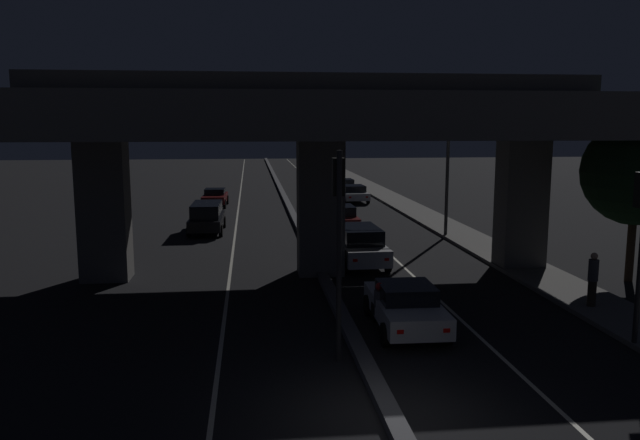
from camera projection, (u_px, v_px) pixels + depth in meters
name	position (u px, v px, depth m)	size (l,w,h in m)	color
ground_plane	(391.00, 421.00, 12.91)	(200.00, 200.00, 0.00)	black
lane_line_left_inner	(239.00, 206.00, 46.87)	(0.12, 126.00, 0.00)	beige
lane_line_right_inner	(336.00, 204.00, 47.69)	(0.12, 126.00, 0.00)	beige
median_divider	(288.00, 204.00, 47.26)	(0.42, 126.00, 0.23)	#4C4C51
sidewalk_right	(425.00, 216.00, 41.36)	(2.38, 126.00, 0.15)	#5B5956
elevated_overpass	(320.00, 126.00, 24.75)	(23.18, 9.24, 8.08)	#5B5956
traffic_light_left_of_median	(339.00, 219.00, 15.73)	(0.30, 0.49, 5.44)	black
street_lamp	(440.00, 154.00, 33.13)	(2.86, 0.32, 7.49)	#2D2D30
car_white_lead	(405.00, 306.00, 18.56)	(2.02, 4.36, 1.40)	silver
car_white_second	(359.00, 245.00, 27.12)	(2.10, 4.78, 1.68)	silver
car_dark_red_third	(339.00, 219.00, 35.11)	(2.01, 4.13, 1.58)	#591414
car_silver_fourth	(325.00, 206.00, 40.69)	(1.83, 4.28, 1.56)	gray
car_white_fifth	(353.00, 193.00, 49.21)	(2.15, 4.31, 1.34)	silver
car_silver_sixth	(344.00, 186.00, 54.92)	(1.93, 4.85, 1.32)	gray
car_black_lead_oncoming	(207.00, 216.00, 35.27)	(2.00, 4.69, 1.69)	black
car_dark_red_second_oncoming	(215.00, 197.00, 46.51)	(1.94, 4.02, 1.33)	#591414
motorcycle_black_filtering_near	(379.00, 309.00, 18.60)	(0.34, 2.00, 1.42)	black
motorcycle_white_filtering_mid	(327.00, 251.00, 27.09)	(0.34, 1.89, 1.42)	black
pedestrian_on_sidewalk	(593.00, 279.00, 20.39)	(0.32, 0.32, 1.79)	#2D261E
roadside_tree_kerbside_near	(636.00, 172.00, 23.72)	(4.07, 4.07, 6.31)	#38281C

